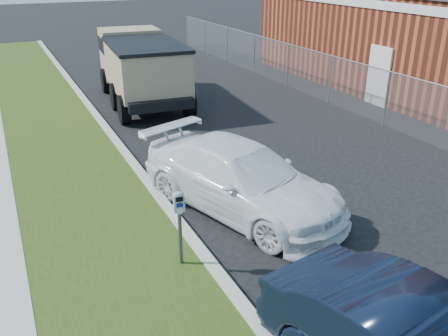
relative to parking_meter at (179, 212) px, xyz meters
name	(u,v)px	position (x,y,z in m)	size (l,w,h in m)	color
ground	(301,215)	(3.06, 0.70, -1.16)	(120.00, 120.00, 0.00)	black
streetside	(21,227)	(-2.50, 2.70, -1.10)	(6.12, 50.00, 0.15)	gray
chainlink_fence	(331,70)	(9.06, 7.70, 0.10)	(0.06, 30.06, 30.00)	slate
brick_building	(429,34)	(15.06, 8.70, 0.96)	(9.20, 14.20, 4.17)	maroon
parking_meter	(179,212)	(0.00, 0.00, 0.00)	(0.21, 0.16, 1.42)	#3F4247
white_wagon	(238,177)	(1.99, 1.66, -0.43)	(2.06, 5.07, 1.47)	white
dump_truck	(140,65)	(2.59, 11.07, 0.25)	(3.05, 6.62, 2.52)	black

